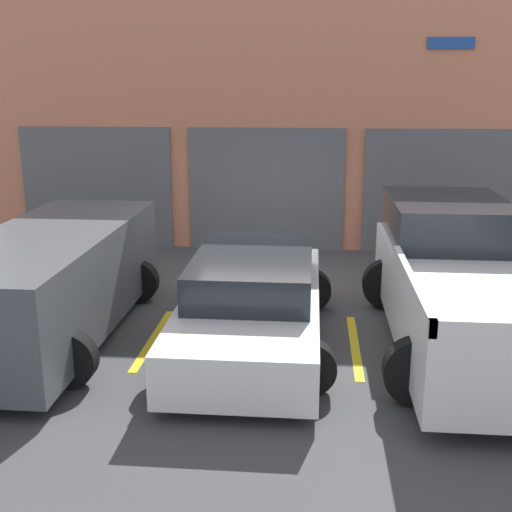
# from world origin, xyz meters

# --- Properties ---
(ground_plane) EXTENTS (28.00, 28.00, 0.00)m
(ground_plane) POSITION_xyz_m (0.00, 0.00, 0.00)
(ground_plane) COLOR #3D3D3F
(shophouse_building) EXTENTS (12.29, 0.68, 5.84)m
(shophouse_building) POSITION_xyz_m (-0.01, 3.28, 2.85)
(shophouse_building) COLOR #D17A5B
(shophouse_building) RESTS_ON ground
(pickup_truck) EXTENTS (2.41, 5.11, 1.80)m
(pickup_truck) POSITION_xyz_m (2.80, -1.90, 0.85)
(pickup_truck) COLOR white
(pickup_truck) RESTS_ON ground
(sedan_white) EXTENTS (2.20, 4.58, 1.24)m
(sedan_white) POSITION_xyz_m (0.00, -2.14, 0.59)
(sedan_white) COLOR white
(sedan_white) RESTS_ON ground
(sedan_side) EXTENTS (2.23, 4.87, 1.50)m
(sedan_side) POSITION_xyz_m (-2.80, -2.17, 0.82)
(sedan_side) COLOR #474C51
(sedan_side) RESTS_ON ground
(parking_stripe_left) EXTENTS (0.12, 2.20, 0.01)m
(parking_stripe_left) POSITION_xyz_m (-1.40, -2.17, 0.00)
(parking_stripe_left) COLOR gold
(parking_stripe_left) RESTS_ON ground
(parking_stripe_centre) EXTENTS (0.12, 2.20, 0.01)m
(parking_stripe_centre) POSITION_xyz_m (1.40, -2.17, 0.00)
(parking_stripe_centre) COLOR gold
(parking_stripe_centre) RESTS_ON ground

